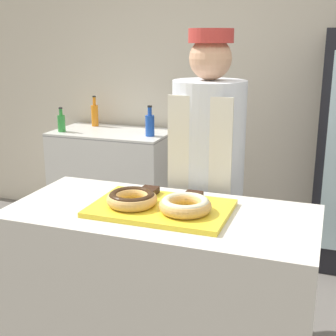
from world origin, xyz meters
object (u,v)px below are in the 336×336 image
Objects in this scene: bottle_green at (61,122)px; bottle_blue at (150,124)px; baker_person at (207,180)px; brownie_back_left at (149,191)px; donut_light_glaze at (185,205)px; bottle_orange at (95,114)px; chest_freezer at (114,180)px; donut_chocolate_glaze at (132,198)px; brownie_back_right at (193,196)px; serving_tray at (161,208)px.

bottle_green is 0.83× the size of bottle_blue.
brownie_back_left is at bearing -111.99° from baker_person.
donut_light_glaze is 0.13× the size of baker_person.
bottle_orange is (-1.27, 1.80, 0.05)m from brownie_back_left.
chest_freezer is at bearing 22.25° from bottle_green.
baker_person is 8.25× the size of bottle_green.
brownie_back_left is at bearing 85.02° from donut_chocolate_glaze.
bottle_blue is (-0.61, 1.54, 0.04)m from brownie_back_left.
donut_light_glaze reaches higher than brownie_back_right.
baker_person is at bearing 96.13° from brownie_back_right.
brownie_back_left is (-0.11, 0.14, 0.03)m from serving_tray.
bottle_blue is at bearing 109.08° from donut_chocolate_glaze.
baker_person reaches higher than donut_light_glaze.
donut_light_glaze is 2.33m from bottle_green.
chest_freezer is 3.66× the size of bottle_orange.
donut_chocolate_glaze is 2.91× the size of brownie_back_left.
bottle_orange is at bearing 125.17° from brownie_back_left.
bottle_blue reaches higher than chest_freezer.
serving_tray is 0.62× the size of chest_freezer.
donut_chocolate_glaze is 2.34m from bottle_orange.
baker_person is at bearing 83.61° from serving_tray.
bottle_green reaches higher than brownie_back_left.
bottle_blue reaches higher than brownie_back_right.
bottle_green is (-1.53, 1.60, 0.05)m from serving_tray.
donut_chocolate_glaze reaches higher than brownie_back_left.
bottle_blue is 0.70m from bottle_orange.
bottle_green is at bearing 147.65° from baker_person.
brownie_back_left and brownie_back_right have the same top height.
chest_freezer is at bearing 168.15° from bottle_blue.
brownie_back_left is 1.98m from chest_freezer.
chest_freezer is (-1.12, 1.77, -0.49)m from serving_tray.
bottle_green is (-1.40, 1.63, -0.00)m from donut_chocolate_glaze.
chest_freezer is 0.69m from bottle_green.
brownie_back_right is 0.32× the size of bottle_blue.
chest_freezer is (-1.25, 1.80, -0.54)m from donut_light_glaze.
bottle_green reaches higher than serving_tray.
bottle_blue is 0.91× the size of bottle_orange.
brownie_back_right is (0.11, 0.14, 0.03)m from serving_tray.
bottle_green is at bearing -157.75° from chest_freezer.
bottle_green is 0.81m from bottle_blue.
brownie_back_left is 0.23m from brownie_back_right.
brownie_back_left is at bearing -45.84° from bottle_green.
donut_light_glaze is at bearing -55.25° from chest_freezer.
brownie_back_right is at bearing -50.25° from bottle_orange.
serving_tray is 2.98× the size of bottle_green.
donut_light_glaze is at bearing -15.56° from serving_tray.
donut_light_glaze reaches higher than chest_freezer.
donut_chocolate_glaze is at bearing -143.53° from brownie_back_right.
bottle_orange is at bearing 125.42° from serving_tray.
donut_chocolate_glaze is 0.92× the size of bottle_blue.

